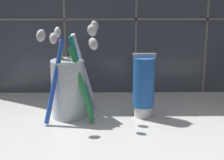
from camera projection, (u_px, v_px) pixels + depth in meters
The scene contains 3 objects.
sink_counter at pixel (133, 127), 71.24cm from camera, with size 64.92×38.81×2.00cm, color silver.
toothbrush_cup at pixel (69, 85), 72.02cm from camera, with size 11.63×12.49×18.43cm.
toothpaste_tube at pixel (144, 86), 72.21cm from camera, with size 4.37×4.16×12.64cm.
Camera 1 is at (-5.02, -66.28, 28.44)cm, focal length 60.00 mm.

